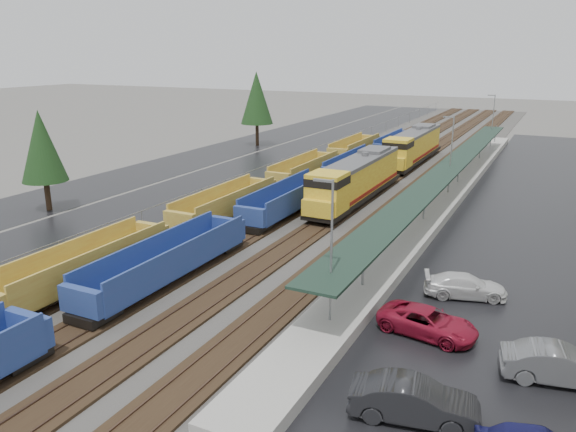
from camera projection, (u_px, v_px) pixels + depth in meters
The scene contains 17 objects.
ballast_strip at pixel (384, 171), 67.12m from camera, with size 20.00×160.00×0.08m, color #302D2B.
trackbed at pixel (384, 170), 67.09m from camera, with size 14.60×160.00×0.22m.
west_parking_lot at pixel (273, 161), 73.54m from camera, with size 10.00×160.00×0.02m, color black.
west_road at pixel (209, 155), 77.82m from camera, with size 9.00×160.00×0.02m, color black.
east_commuter_lot at pixel (555, 211), 50.42m from camera, with size 16.00×100.00×0.02m, color black.
station_platform at pixel (448, 192), 54.28m from camera, with size 3.00×80.00×8.00m.
chainlink_fence at pixel (306, 154), 69.40m from camera, with size 0.08×160.04×2.02m.
tree_west_near at pixel (42, 146), 49.13m from camera, with size 3.96×3.96×9.00m.
tree_west_far at pixel (257, 98), 83.54m from camera, with size 4.84×4.84×11.00m.
locomotive_lead at pixel (355, 180), 52.17m from camera, with size 2.92×19.23×4.35m.
locomotive_trail at pixel (413, 147), 70.20m from camera, with size 2.92×19.23×4.35m.
well_string_yellow at pixel (167, 232), 40.67m from camera, with size 2.72×93.20×2.41m.
well_string_blue at pixel (239, 227), 41.99m from camera, with size 2.71×100.01×2.40m.
parked_car_east_a at pixel (414, 401), 21.68m from camera, with size 5.00×1.74×1.65m, color black.
parked_car_east_b at pixel (428, 322), 28.26m from camera, with size 4.99×2.30×1.39m, color maroon.
parked_car_east_c at pixel (465, 286), 32.64m from camera, with size 4.70×1.91×1.36m, color silver.
parked_car_east_e at pixel (561, 365), 24.19m from camera, with size 4.91×1.71×1.62m, color #595B5E.
Camera 1 is at (19.13, -4.11, 13.83)m, focal length 35.00 mm.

